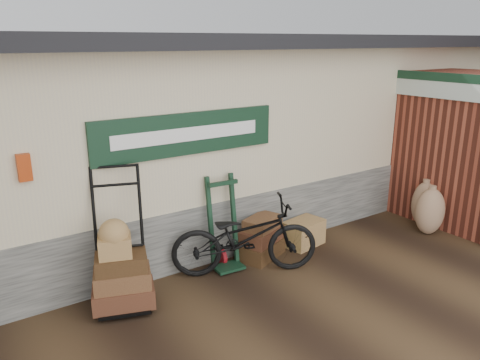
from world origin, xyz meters
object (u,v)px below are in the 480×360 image
Objects in this scene: green_barrow at (224,223)px; wicker_hamper at (304,233)px; suitcase_stack at (261,237)px; porter_trolley at (119,237)px; bicycle at (245,233)px.

green_barrow is 2.15× the size of wicker_hamper.
suitcase_stack is (0.62, -0.04, -0.35)m from green_barrow.
porter_trolley is 1.71m from bicycle.
bicycle is (0.14, -0.31, -0.08)m from green_barrow.
suitcase_stack is 1.14× the size of wicker_hamper.
bicycle is (-1.29, -0.24, 0.38)m from wicker_hamper.
porter_trolley is 0.86× the size of bicycle.
wicker_hamper is (1.44, -0.08, -0.46)m from green_barrow.
green_barrow is (1.53, 0.10, -0.20)m from porter_trolley.
porter_trolley is 2.45× the size of suitcase_stack.
wicker_hamper is (2.97, 0.03, -0.67)m from porter_trolley.
suitcase_stack is at bearing -36.08° from bicycle.
bicycle is at bearing -150.95° from suitcase_stack.
porter_trolley is 3.04m from wicker_hamper.
green_barrow is at bearing 175.89° from suitcase_stack.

